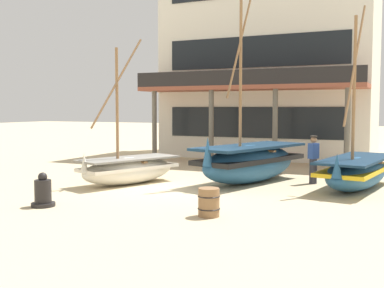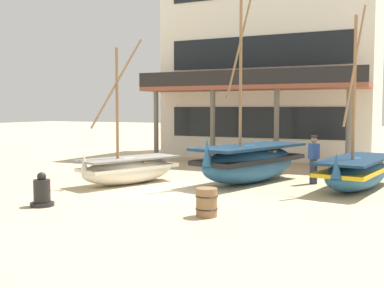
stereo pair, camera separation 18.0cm
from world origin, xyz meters
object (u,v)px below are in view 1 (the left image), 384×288
Objects in this scene: fishing_boat_centre_large at (250,162)px; wooden_barrel at (209,202)px; harbor_building_main at (272,58)px; capstan_winch at (43,193)px; fisherman_by_hull at (313,160)px; fishing_boat_near_left at (128,169)px; fishing_boat_far_right at (357,171)px.

wooden_barrel is at bearing -82.42° from fishing_boat_centre_large.
capstan_winch is at bearing -96.34° from harbor_building_main.
fisherman_by_hull is 2.41× the size of wooden_barrel.
fishing_boat_near_left is at bearing -151.10° from fishing_boat_centre_large.
harbor_building_main is at bearing 81.67° from fishing_boat_near_left.
fishing_boat_far_right is (3.58, 0.22, -0.16)m from fishing_boat_centre_large.
fishing_boat_far_right is at bearing -18.35° from fisherman_by_hull.
fishing_boat_far_right is at bearing 3.56° from fishing_boat_centre_large.
fishing_boat_far_right is at bearing 17.36° from fishing_boat_near_left.
fishing_boat_centre_large is (3.75, 2.07, 0.22)m from fishing_boat_near_left.
harbor_building_main reaches higher than fishing_boat_centre_large.
fishing_boat_far_right is 0.53× the size of harbor_building_main.
capstan_winch is at bearing -138.71° from fishing_boat_far_right.
fishing_boat_centre_large reaches higher than fishing_boat_far_right.
fishing_boat_centre_large is at bearing 97.58° from wooden_barrel.
fishing_boat_centre_large is at bearing 28.90° from fishing_boat_near_left.
fishing_boat_near_left is at bearing -162.64° from fishing_boat_far_right.
fishing_boat_centre_large is 0.61× the size of harbor_building_main.
fishing_boat_near_left reaches higher than fisherman_by_hull.
fisherman_by_hull is at bearing 49.86° from capstan_winch.
harbor_building_main reaches higher than fisherman_by_hull.
capstan_winch is (-7.36, -6.47, -0.22)m from fishing_boat_far_right.
harbor_building_main is at bearing 101.26° from fishing_boat_centre_large.
fisherman_by_hull is at bearing 25.52° from fishing_boat_near_left.
fishing_boat_centre_large reaches higher than fishing_boat_near_left.
fisherman_by_hull is 11.09m from harbor_building_main.
fishing_boat_far_right is at bearing 63.32° from wooden_barrel.
fishing_boat_near_left is at bearing 89.48° from capstan_winch.
fishing_boat_centre_large is 5.52m from wooden_barrel.
fishing_boat_far_right is 12.21m from harbor_building_main.
fishing_boat_centre_large is 4.10× the size of fisherman_by_hull.
fishing_boat_far_right is at bearing -60.25° from harbor_building_main.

